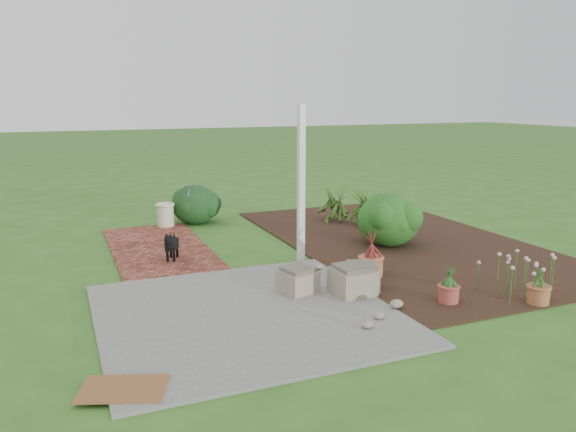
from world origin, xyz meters
name	(u,v)px	position (x,y,z in m)	size (l,w,h in m)	color
ground	(286,265)	(0.00, 0.00, 0.00)	(80.00, 80.00, 0.00)	#36611E
concrete_patio	(246,313)	(-1.25, -1.75, 0.02)	(3.50, 3.50, 0.04)	slate
brick_path	(159,248)	(-1.70, 1.75, 0.02)	(1.60, 3.50, 0.04)	#60291E
garden_bed	(401,241)	(2.50, 0.50, 0.01)	(4.00, 7.00, 0.03)	black
veranda_post	(301,185)	(0.30, 0.10, 1.25)	(0.10, 0.10, 2.50)	white
stone_trough_near	(352,281)	(0.27, -1.67, 0.21)	(0.50, 0.50, 0.33)	#746E58
stone_trough_mid	(361,278)	(0.48, -1.53, 0.19)	(0.46, 0.46, 0.31)	gray
stone_trough_far	(298,281)	(-0.37, -1.32, 0.19)	(0.44, 0.44, 0.29)	gray
coir_doormat	(123,388)	(-2.86, -3.10, 0.05)	(0.76, 0.49, 0.02)	brown
black_dog	(171,244)	(-1.65, 0.83, 0.31)	(0.29, 0.49, 0.45)	black
cream_ceramic_urn	(165,215)	(-1.28, 3.33, 0.26)	(0.34, 0.34, 0.45)	beige
evergreen_shrub	(388,218)	(2.13, 0.39, 0.50)	(1.11, 1.11, 0.94)	#15380F
agapanthus_clump_back	(366,203)	(2.56, 1.89, 0.49)	(1.03, 1.03, 0.92)	#163D0C
agapanthus_clump_front	(335,200)	(2.15, 2.48, 0.48)	(1.01, 1.01, 0.90)	#18360D
pink_flower_patch	(513,274)	(2.20, -2.53, 0.33)	(0.95, 0.95, 0.61)	#113D0F
terracotta_pot_bronze	(371,266)	(0.91, -1.06, 0.17)	(0.35, 0.35, 0.29)	#AF683B
terracotta_pot_small_left	(538,295)	(2.30, -2.87, 0.14)	(0.28, 0.28, 0.23)	#A45937
terracotta_pot_small_right	(448,294)	(1.27, -2.39, 0.14)	(0.26, 0.26, 0.22)	#9F4335
purple_flowering_bush	(195,203)	(-0.61, 3.56, 0.42)	(0.98, 0.98, 0.83)	black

